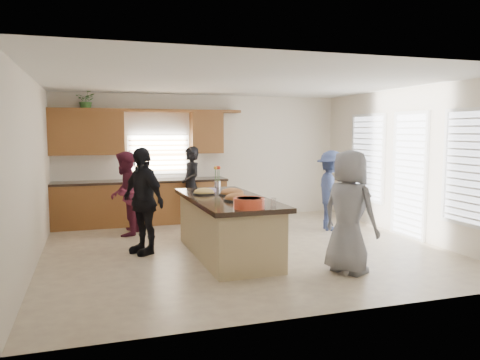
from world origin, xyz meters
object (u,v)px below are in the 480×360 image
object	(u,v)px
woman_left_front	(143,201)
woman_left_back	(191,186)
woman_right_back	(331,190)
woman_right_front	(349,212)
woman_left_mid	(125,194)
salad_bowl	(249,203)
island	(227,228)

from	to	relation	value
woman_left_front	woman_left_back	bearing A→B (deg)	121.43
woman_right_back	woman_right_front	bearing A→B (deg)	170.34
woman_left_back	woman_left_mid	bearing A→B (deg)	-74.45
woman_left_back	woman_left_mid	xyz separation A→B (m)	(-1.41, -0.66, -0.03)
salad_bowl	woman_left_front	distance (m)	2.12
woman_left_front	woman_right_front	world-z (taller)	same
woman_right_front	woman_left_back	bearing A→B (deg)	-6.38
woman_right_back	woman_right_front	xyz separation A→B (m)	(-1.17, -2.65, 0.06)
salad_bowl	woman_right_back	bearing A→B (deg)	43.13
woman_left_mid	salad_bowl	bearing A→B (deg)	40.72
woman_left_front	woman_right_front	distance (m)	3.29
woman_right_back	woman_left_front	bearing A→B (deg)	114.50
salad_bowl	woman_left_front	size ratio (longest dim) A/B	0.24
island	woman_left_mid	size ratio (longest dim) A/B	1.69
island	woman_left_front	xyz separation A→B (m)	(-1.26, 0.57, 0.42)
island	woman_right_front	bearing A→B (deg)	-46.30
salad_bowl	woman_right_front	distance (m)	1.43
woman_left_mid	woman_left_front	world-z (taller)	woman_left_front
island	woman_left_front	bearing A→B (deg)	154.69
woman_left_front	woman_right_back	xyz separation A→B (m)	(3.81, 0.69, -0.06)
island	woman_right_back	xyz separation A→B (m)	(2.55, 1.26, 0.35)
island	woman_right_front	distance (m)	2.00
woman_left_mid	woman_right_front	distance (m)	4.42
woman_left_back	woman_right_front	xyz separation A→B (m)	(1.40, -4.06, 0.03)
woman_left_back	woman_left_front	size ratio (longest dim) A/B	0.96
woman_right_back	woman_right_front	size ratio (longest dim) A/B	0.93
woman_left_back	woman_right_back	distance (m)	2.94
woman_left_back	woman_left_front	distance (m)	2.44
salad_bowl	woman_right_front	size ratio (longest dim) A/B	0.24
woman_left_mid	woman_right_front	world-z (taller)	woman_right_front
salad_bowl	woman_left_mid	world-z (taller)	woman_left_mid
salad_bowl	woman_left_back	distance (m)	3.82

